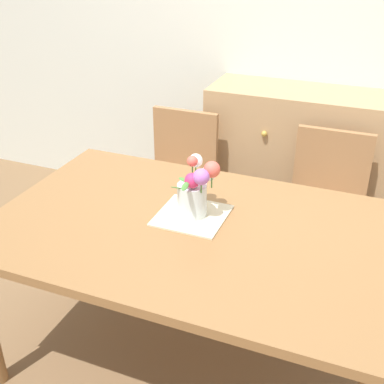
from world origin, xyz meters
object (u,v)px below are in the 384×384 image
chair_left (179,174)px  chair_right (325,200)px  dining_table (192,241)px  flower_vase (196,189)px  dresser (316,168)px

chair_left → chair_right: bearing=-180.0°
dining_table → chair_left: (-0.45, 0.89, -0.16)m
dining_table → flower_vase: flower_vase is taller
chair_left → dresser: bearing=-150.6°
dining_table → dresser: 1.38m
chair_left → flower_vase: (0.43, -0.81, 0.37)m
chair_left → chair_right: size_ratio=1.00×
flower_vase → chair_left: bearing=118.2°
chair_left → chair_right: (0.90, 0.00, 0.00)m
chair_right → dresser: dresser is taller
dining_table → chair_right: (0.45, 0.89, -0.16)m
chair_left → flower_vase: size_ratio=3.40×
chair_right → flower_vase: flower_vase is taller
chair_left → dresser: size_ratio=0.64×
dining_table → chair_right: chair_right is taller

